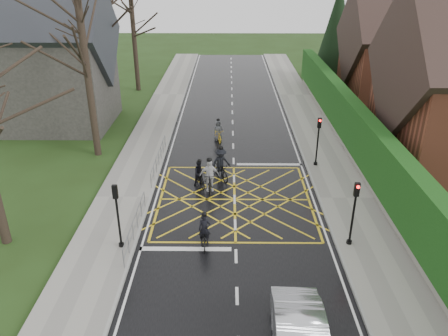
{
  "coord_description": "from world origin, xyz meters",
  "views": [
    {
      "loc": [
        -0.38,
        -20.53,
        11.65
      ],
      "look_at": [
        -0.58,
        1.23,
        1.3
      ],
      "focal_mm": 35.0,
      "sensor_mm": 36.0,
      "label": 1
    }
  ],
  "objects_px": {
    "cyclist_front": "(209,179)",
    "cyclist_lead": "(218,133)",
    "cyclist_rear": "(205,234)",
    "cyclist_back": "(200,176)",
    "cyclist_mid": "(221,166)"
  },
  "relations": [
    {
      "from": "cyclist_rear",
      "to": "cyclist_lead",
      "type": "relative_size",
      "value": 0.99
    },
    {
      "from": "cyclist_rear",
      "to": "cyclist_front",
      "type": "distance_m",
      "value": 5.13
    },
    {
      "from": "cyclist_front",
      "to": "cyclist_rear",
      "type": "bearing_deg",
      "value": -94.71
    },
    {
      "from": "cyclist_back",
      "to": "cyclist_lead",
      "type": "bearing_deg",
      "value": 59.81
    },
    {
      "from": "cyclist_mid",
      "to": "cyclist_lead",
      "type": "height_order",
      "value": "cyclist_mid"
    },
    {
      "from": "cyclist_back",
      "to": "cyclist_rear",
      "type": "bearing_deg",
      "value": -107.31
    },
    {
      "from": "cyclist_mid",
      "to": "cyclist_front",
      "type": "height_order",
      "value": "cyclist_mid"
    },
    {
      "from": "cyclist_rear",
      "to": "cyclist_mid",
      "type": "distance_m",
      "value": 6.79
    },
    {
      "from": "cyclist_rear",
      "to": "cyclist_back",
      "type": "bearing_deg",
      "value": 91.83
    },
    {
      "from": "cyclist_rear",
      "to": "cyclist_back",
      "type": "distance_m",
      "value": 5.78
    },
    {
      "from": "cyclist_rear",
      "to": "cyclist_mid",
      "type": "xyz_separation_m",
      "value": [
        0.62,
        6.76,
        0.2
      ]
    },
    {
      "from": "cyclist_mid",
      "to": "cyclist_front",
      "type": "bearing_deg",
      "value": -133.98
    },
    {
      "from": "cyclist_rear",
      "to": "cyclist_front",
      "type": "xyz_separation_m",
      "value": [
        0.02,
        5.13,
        0.2
      ]
    },
    {
      "from": "cyclist_front",
      "to": "cyclist_lead",
      "type": "distance_m",
      "value": 7.6
    },
    {
      "from": "cyclist_lead",
      "to": "cyclist_rear",
      "type": "bearing_deg",
      "value": -106.27
    }
  ]
}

